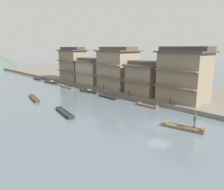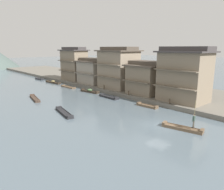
{
  "view_description": "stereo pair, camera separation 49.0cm",
  "coord_description": "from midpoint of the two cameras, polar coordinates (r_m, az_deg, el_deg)",
  "views": [
    {
      "loc": [
        -21.13,
        -14.15,
        9.22
      ],
      "look_at": [
        2.66,
        11.67,
        1.44
      ],
      "focal_mm": 34.24,
      "sensor_mm": 36.0,
      "label": 1
    },
    {
      "loc": [
        -20.77,
        -14.48,
        9.22
      ],
      "look_at": [
        2.66,
        11.67,
        1.44
      ],
      "focal_mm": 34.24,
      "sensor_mm": 36.0,
      "label": 2
    }
  ],
  "objects": [
    {
      "name": "boat_crossing_west",
      "position": [
        31.25,
        -12.21,
        -4.66
      ],
      "size": [
        2.01,
        5.59,
        0.48
      ],
      "color": "#232326",
      "rests_on": "ground"
    },
    {
      "name": "ground_plane",
      "position": [
        27.0,
        13.08,
        -7.81
      ],
      "size": [
        400.0,
        400.0,
        0.0
      ],
      "primitive_type": "plane",
      "color": "slate"
    },
    {
      "name": "riverbank_right",
      "position": [
        58.33,
        -2.08,
        3.74
      ],
      "size": [
        18.0,
        110.0,
        0.69
      ],
      "primitive_type": "cube",
      "color": "#6B665B",
      "rests_on": "ground"
    },
    {
      "name": "mooring_post_dock_far",
      "position": [
        44.63,
        -1.82,
        2.09
      ],
      "size": [
        0.2,
        0.2,
        0.95
      ],
      "primitive_type": "cylinder",
      "color": "#473828",
      "rests_on": "riverbank_right"
    },
    {
      "name": "mooring_post_dock_near",
      "position": [
        34.31,
        15.5,
        -1.64
      ],
      "size": [
        0.2,
        0.2,
        0.83
      ],
      "primitive_type": "cylinder",
      "color": "#473828",
      "rests_on": "riverbank_right"
    },
    {
      "name": "boatman_person",
      "position": [
        25.49,
        21.56,
        -5.97
      ],
      "size": [
        0.57,
        0.27,
        3.04
      ],
      "color": "black",
      "rests_on": "boat_foreground_poled"
    },
    {
      "name": "boat_midriver_drifting",
      "position": [
        58.98,
        -15.23,
        3.3
      ],
      "size": [
        1.64,
        5.87,
        0.76
      ],
      "color": "#33281E",
      "rests_on": "ground"
    },
    {
      "name": "boat_moored_nearest",
      "position": [
        66.78,
        -18.61,
        4.06
      ],
      "size": [
        1.21,
        3.72,
        0.51
      ],
      "color": "#232326",
      "rests_on": "ground"
    },
    {
      "name": "boat_upstream_distant",
      "position": [
        41.4,
        -19.6,
        -0.9
      ],
      "size": [
        2.06,
        5.8,
        0.47
      ],
      "color": "#423328",
      "rests_on": "ground"
    },
    {
      "name": "house_waterfront_nearest",
      "position": [
        36.26,
        19.09,
        5.11
      ],
      "size": [
        6.3,
        8.12,
        8.74
      ],
      "color": "#7F705B",
      "rests_on": "riverbank_right"
    },
    {
      "name": "house_waterfront_second",
      "position": [
        41.05,
        9.7,
        4.58
      ],
      "size": [
        7.06,
        6.84,
        6.14
      ],
      "color": "#7F705B",
      "rests_on": "riverbank_right"
    },
    {
      "name": "boat_moored_second",
      "position": [
        45.29,
        -5.64,
        1.03
      ],
      "size": [
        1.69,
        4.87,
        0.77
      ],
      "color": "#33281E",
      "rests_on": "ground"
    },
    {
      "name": "boat_foreground_poled",
      "position": [
        26.19,
        18.75,
        -8.41
      ],
      "size": [
        1.98,
        4.73,
        0.52
      ],
      "color": "brown",
      "rests_on": "ground"
    },
    {
      "name": "boat_moored_far",
      "position": [
        34.59,
        9.79,
        -2.87
      ],
      "size": [
        1.17,
        3.75,
        0.47
      ],
      "color": "brown",
      "rests_on": "ground"
    },
    {
      "name": "house_waterfront_far",
      "position": [
        58.54,
        -9.9,
        8.17
      ],
      "size": [
        5.25,
        8.23,
        8.74
      ],
      "color": "#7F705B",
      "rests_on": "riverbank_right"
    },
    {
      "name": "house_waterfront_tall",
      "position": [
        46.18,
        2.02,
        7.22
      ],
      "size": [
        7.05,
        8.21,
        8.74
      ],
      "color": "gray",
      "rests_on": "riverbank_right"
    },
    {
      "name": "house_waterfront_narrow",
      "position": [
        52.53,
        -4.79,
        6.41
      ],
      "size": [
        6.27,
        7.87,
        6.14
      ],
      "color": "gray",
      "rests_on": "riverbank_right"
    },
    {
      "name": "boat_moored_third",
      "position": [
        51.57,
        -11.34,
        2.09
      ],
      "size": [
        1.21,
        5.0,
        0.39
      ],
      "color": "brown",
      "rests_on": "ground"
    },
    {
      "name": "boat_midriver_upstream",
      "position": [
        40.15,
        -0.48,
        -0.53
      ],
      "size": [
        1.15,
        4.64,
        0.52
      ],
      "color": "#232326",
      "rests_on": "ground"
    },
    {
      "name": "mooring_post_dock_mid",
      "position": [
        39.56,
        4.84,
        0.58
      ],
      "size": [
        0.2,
        0.2,
        0.78
      ],
      "primitive_type": "cylinder",
      "color": "#473828",
      "rests_on": "riverbank_right"
    }
  ]
}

